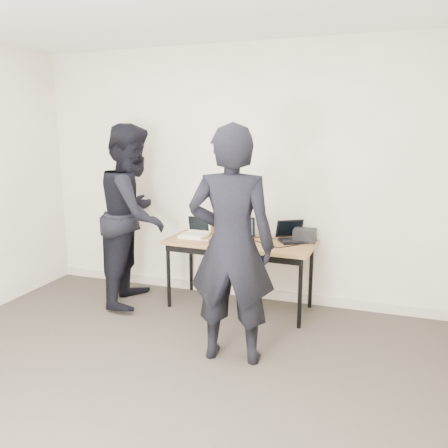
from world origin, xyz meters
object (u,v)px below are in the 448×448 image
at_px(laptop_right, 292,236).
at_px(person_observer, 134,215).
at_px(desk, 239,246).
at_px(person_typist, 231,246).
at_px(laptop_center, 239,236).
at_px(laptop_beige, 195,233).
at_px(leather_satchel, 230,223).
at_px(equipment_box, 305,235).

distance_m(laptop_right, person_observer, 1.67).
bearing_deg(desk, person_typist, -73.80).
distance_m(laptop_center, person_observer, 1.14).
bearing_deg(laptop_beige, leather_satchel, 34.89).
height_order(laptop_beige, person_typist, person_typist).
distance_m(laptop_right, leather_satchel, 0.69).
height_order(laptop_center, person_observer, person_observer).
xyz_separation_m(laptop_right, leather_satchel, (-0.69, 0.06, 0.08)).
distance_m(desk, laptop_center, 0.11).
bearing_deg(person_typist, leather_satchel, -77.96).
distance_m(equipment_box, person_observer, 1.79).
height_order(equipment_box, person_observer, person_observer).
bearing_deg(leather_satchel, desk, -46.59).
distance_m(laptop_beige, person_typist, 1.28).
xyz_separation_m(laptop_center, laptop_right, (0.51, 0.16, -0.01)).
distance_m(laptop_beige, laptop_center, 0.49).
xyz_separation_m(desk, laptop_beige, (-0.50, 0.03, 0.10)).
relative_size(laptop_beige, laptop_right, 0.74).
relative_size(laptop_center, person_typist, 0.18).
bearing_deg(person_observer, equipment_box, -91.41).
distance_m(desk, laptop_beige, 0.51).
bearing_deg(equipment_box, person_observer, -168.94).
bearing_deg(desk, leather_satchel, 131.34).
distance_m(laptop_beige, person_observer, 0.67).
bearing_deg(laptop_right, desk, 168.20).
xyz_separation_m(laptop_beige, leather_satchel, (0.32, 0.20, 0.08)).
height_order(laptop_beige, laptop_right, laptop_beige).
height_order(laptop_center, person_typist, person_typist).
bearing_deg(laptop_right, person_typist, -133.26).
bearing_deg(laptop_right, leather_satchel, 144.91).
xyz_separation_m(laptop_center, person_observer, (-1.12, -0.16, 0.17)).
xyz_separation_m(equipment_box, person_typist, (-0.40, -1.20, 0.15)).
height_order(laptop_right, leather_satchel, leather_satchel).
distance_m(desk, person_typist, 1.07).
bearing_deg(laptop_beige, person_typist, -51.93).
distance_m(leather_satchel, person_typist, 1.31).
distance_m(laptop_right, equipment_box, 0.13).
bearing_deg(laptop_right, laptop_center, 167.35).
relative_size(desk, equipment_box, 6.91).
xyz_separation_m(leather_satchel, person_observer, (-0.94, -0.38, 0.10)).
xyz_separation_m(laptop_beige, person_observer, (-0.62, -0.18, 0.18)).
height_order(desk, person_observer, person_observer).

